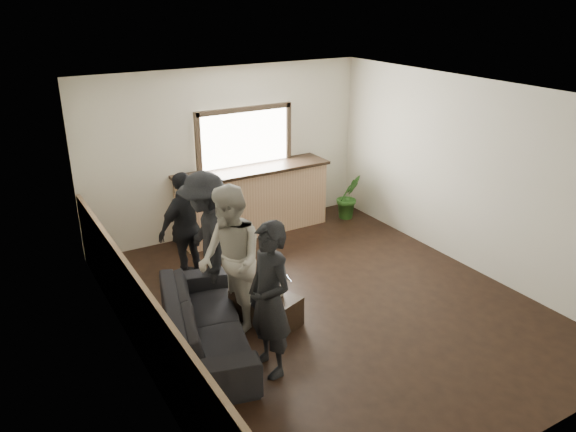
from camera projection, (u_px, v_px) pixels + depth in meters
ground at (326, 304)px, 7.53m from camera, size 5.00×6.00×0.01m
room_shell at (277, 213)px, 6.63m from camera, size 5.01×6.01×2.80m
bar_counter at (253, 196)px, 9.58m from camera, size 2.70×0.68×2.13m
sofa at (204, 322)px, 6.52m from camera, size 1.41×2.38×0.65m
coffee_table at (266, 307)px, 7.09m from camera, size 0.74×0.97×0.38m
cup_a at (252, 291)px, 6.99m from camera, size 0.15×0.15×0.10m
cup_b at (281, 292)px, 6.96m from camera, size 0.13×0.13×0.09m
potted_plant at (349, 196)px, 10.25m from camera, size 0.48×0.40×0.83m
person_a at (270, 300)px, 5.91m from camera, size 0.50×0.67×1.76m
person_b at (230, 261)px, 6.67m from camera, size 0.77×0.95×1.84m
person_c at (207, 240)px, 7.25m from camera, size 0.90×1.29×1.82m
person_d at (186, 227)px, 7.88m from camera, size 1.03×0.71×1.63m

